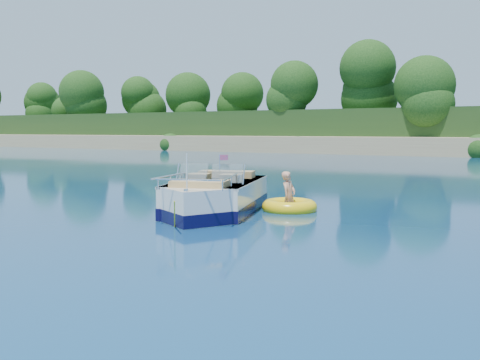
{
  "coord_description": "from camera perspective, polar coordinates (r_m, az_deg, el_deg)",
  "views": [
    {
      "loc": [
        4.91,
        -9.69,
        2.09
      ],
      "look_at": [
        -1.5,
        1.85,
        0.85
      ],
      "focal_mm": 40.0,
      "sensor_mm": 36.0,
      "label": 1
    }
  ],
  "objects": [
    {
      "name": "boy",
      "position": [
        14.06,
        5.26,
        -3.2
      ],
      "size": [
        0.35,
        0.73,
        1.41
      ],
      "primitive_type": "imported",
      "rotation": [
        0.0,
        -0.17,
        1.53
      ],
      "color": "tan",
      "rests_on": "ground"
    },
    {
      "name": "ground",
      "position": [
        11.06,
        2.13,
        -5.52
      ],
      "size": [
        160.0,
        160.0,
        0.0
      ],
      "primitive_type": "plane",
      "color": "#0A2048",
      "rests_on": "ground"
    },
    {
      "name": "treeline",
      "position": [
        51.06,
        23.79,
        8.79
      ],
      "size": [
        150.0,
        7.12,
        8.19
      ],
      "color": "black",
      "rests_on": "ground"
    },
    {
      "name": "motorboat",
      "position": [
        13.4,
        -2.82,
        -2.09
      ],
      "size": [
        2.88,
        5.31,
        1.82
      ],
      "rotation": [
        0.0,
        0.0,
        0.28
      ],
      "color": "silver",
      "rests_on": "ground"
    },
    {
      "name": "tow_tube",
      "position": [
        13.96,
        5.29,
        -2.86
      ],
      "size": [
        1.69,
        1.69,
        0.38
      ],
      "rotation": [
        0.0,
        0.0,
        0.2
      ],
      "color": "yellow",
      "rests_on": "ground"
    }
  ]
}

